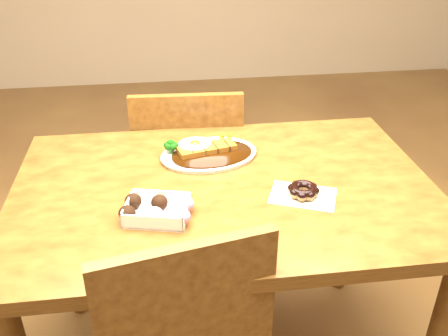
{
  "coord_description": "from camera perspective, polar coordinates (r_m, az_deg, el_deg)",
  "views": [
    {
      "loc": [
        -0.16,
        -1.2,
        1.5
      ],
      "look_at": [
        -0.0,
        -0.01,
        0.81
      ],
      "focal_mm": 40.0,
      "sensor_mm": 36.0,
      "label": 1
    }
  ],
  "objects": [
    {
      "name": "donut_box",
      "position": [
        1.29,
        -7.65,
        -4.71
      ],
      "size": [
        0.19,
        0.16,
        0.05
      ],
      "rotation": [
        0.0,
        0.0,
        -0.24
      ],
      "color": "white",
      "rests_on": "table"
    },
    {
      "name": "katsu_curry_plate",
      "position": [
        1.57,
        -1.96,
        1.82
      ],
      "size": [
        0.33,
        0.26,
        0.06
      ],
      "rotation": [
        0.0,
        0.0,
        0.18
      ],
      "color": "white",
      "rests_on": "table"
    },
    {
      "name": "chair_far",
      "position": [
        2.02,
        -4.03,
        -0.79
      ],
      "size": [
        0.44,
        0.44,
        0.87
      ],
      "rotation": [
        0.0,
        0.0,
        3.09
      ],
      "color": "#47260E",
      "rests_on": "ground"
    },
    {
      "name": "table",
      "position": [
        1.48,
        0.02,
        -5.22
      ],
      "size": [
        1.2,
        0.8,
        0.75
      ],
      "color": "#47260E",
      "rests_on": "ground"
    },
    {
      "name": "pon_de_ring",
      "position": [
        1.38,
        9.05,
        -2.58
      ],
      "size": [
        0.21,
        0.18,
        0.03
      ],
      "rotation": [
        0.0,
        0.0,
        -0.39
      ],
      "color": "silver",
      "rests_on": "table"
    }
  ]
}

